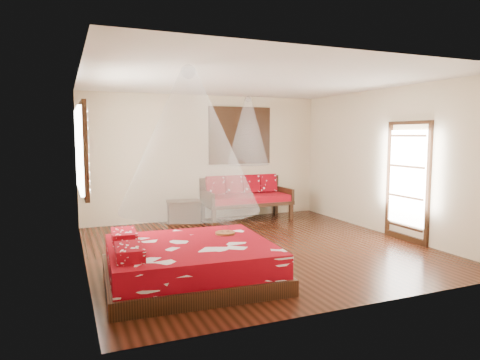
# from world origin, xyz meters

# --- Properties ---
(room) EXTENTS (5.54, 5.54, 2.84)m
(room) POSITION_xyz_m (0.00, 0.00, 1.40)
(room) COLOR black
(room) RESTS_ON ground
(bed) EXTENTS (2.26, 2.07, 0.64)m
(bed) POSITION_xyz_m (-1.52, -1.21, 0.25)
(bed) COLOR black
(bed) RESTS_ON floor
(daybed) EXTENTS (1.98, 0.88, 0.99)m
(daybed) POSITION_xyz_m (0.83, 2.39, 0.52)
(daybed) COLOR black
(daybed) RESTS_ON floor
(storage_chest) EXTENTS (0.78, 0.61, 0.49)m
(storage_chest) POSITION_xyz_m (-0.61, 2.45, 0.25)
(storage_chest) COLOR black
(storage_chest) RESTS_ON floor
(shutter_panel) EXTENTS (1.52, 0.06, 1.32)m
(shutter_panel) POSITION_xyz_m (0.83, 2.72, 1.90)
(shutter_panel) COLOR black
(shutter_panel) RESTS_ON wall_back
(window_left) EXTENTS (0.10, 1.74, 1.34)m
(window_left) POSITION_xyz_m (-2.71, 0.20, 1.70)
(window_left) COLOR black
(window_left) RESTS_ON wall_left
(glazed_door) EXTENTS (0.08, 1.02, 2.16)m
(glazed_door) POSITION_xyz_m (2.72, -0.60, 1.07)
(glazed_door) COLOR black
(glazed_door) RESTS_ON floor
(wine_tray) EXTENTS (0.28, 0.28, 0.23)m
(wine_tray) POSITION_xyz_m (-0.89, -0.88, 0.56)
(wine_tray) COLOR brown
(wine_tray) RESTS_ON bed
(mosquito_net_main) EXTENTS (1.81, 1.81, 1.80)m
(mosquito_net_main) POSITION_xyz_m (-1.50, -1.22, 1.85)
(mosquito_net_main) COLOR white
(mosquito_net_main) RESTS_ON ceiling
(mosquito_net_daybed) EXTENTS (0.93, 0.93, 1.50)m
(mosquito_net_daybed) POSITION_xyz_m (0.83, 2.25, 2.00)
(mosquito_net_daybed) COLOR white
(mosquito_net_daybed) RESTS_ON ceiling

